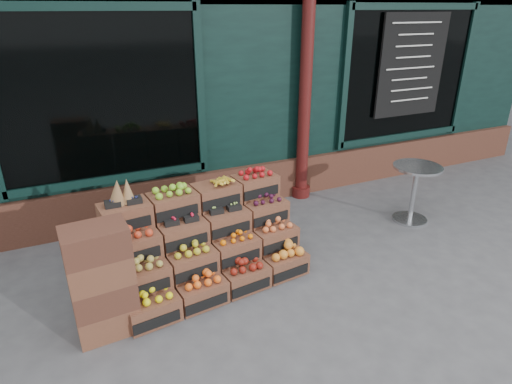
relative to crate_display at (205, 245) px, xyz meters
name	(u,v)px	position (x,y,z in m)	size (l,w,h in m)	color
ground	(299,284)	(0.87, -0.57, -0.39)	(60.00, 60.00, 0.00)	#4D4D50
shop_facade	(168,29)	(0.87, 4.54, 2.01)	(12.00, 6.24, 4.80)	black
crate_display	(205,245)	(0.00, 0.00, 0.00)	(2.11, 1.20, 1.26)	brown
spare_crates	(102,282)	(-1.11, -0.47, 0.15)	(0.56, 0.41, 1.08)	brown
bistro_table	(415,187)	(3.04, 0.09, 0.12)	(0.65, 0.65, 0.81)	#B6B9BE
shopkeeper	(64,142)	(-1.22, 2.20, 0.72)	(0.80, 0.53, 2.21)	#164F26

